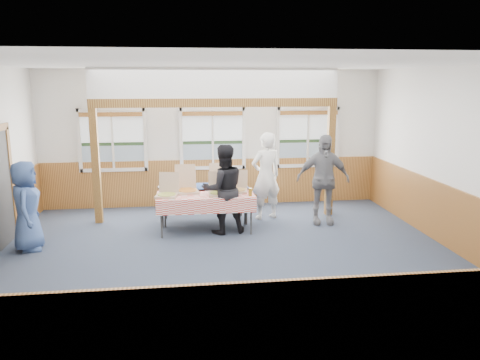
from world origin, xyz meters
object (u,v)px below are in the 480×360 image
Objects in this scene: table_right at (206,197)px; woman_black at (223,189)px; man_blue at (26,206)px; person_grey at (323,179)px; woman_white at (266,176)px; table_left at (204,189)px.

woman_black is at bearing -33.94° from table_right.
table_right is at bearing -86.36° from man_blue.
table_right is 1.09× the size of person_grey.
table_left is at bearing -16.26° from woman_white.
person_grey reaches higher than table_right.
woman_white is 1.07× the size of woman_black.
woman_white is at bearing 2.42° from table_left.
table_left is 2.48m from person_grey.
person_grey is at bearing -89.00° from man_blue.
table_right is at bearing 9.26° from woman_white.
woman_black reaches higher than table_left.
table_left is 0.97× the size of person_grey.
table_left is at bearing 175.85° from person_grey.
person_grey is (2.10, 0.37, 0.06)m from woman_black.
table_right is at bearing -91.15° from table_left.
person_grey is at bearing 137.72° from woman_white.
man_blue is (-4.49, -1.37, -0.14)m from woman_white.
person_grey is at bearing -179.62° from woman_black.
woman_white is 4.70m from man_blue.
woman_white is at bearing -81.08° from man_blue.
man_blue reaches higher than table_left.
man_blue is at bearing -2.06° from woman_white.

